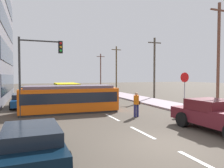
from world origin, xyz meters
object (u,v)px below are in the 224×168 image
object	(u,v)px
parked_sedan_near	(31,143)
parked_sedan_mid	(23,100)
utility_pole_distant	(101,70)
utility_pole_far	(116,68)
streetcar_tram	(69,98)
stop_sign	(185,83)
utility_pole_mid	(154,67)
parked_sedan_furthest	(27,91)
city_bus	(66,90)
parked_sedan_far	(31,94)
pedestrian_crossing	(136,103)
traffic_light_mast	(37,62)
pickup_truck_parked	(219,116)
utility_pole_near	(218,54)

from	to	relation	value
parked_sedan_near	parked_sedan_mid	distance (m)	12.98
utility_pole_distant	parked_sedan_near	bearing A→B (deg)	-111.27
parked_sedan_near	utility_pole_far	distance (m)	32.16
streetcar_tram	stop_sign	world-z (taller)	stop_sign
parked_sedan_near	parked_sedan_mid	bearing A→B (deg)	92.41
parked_sedan_mid	utility_pole_mid	bearing A→B (deg)	9.71
parked_sedan_furthest	utility_pole_distant	size ratio (longest dim) A/B	0.59
city_bus	utility_pole_distant	size ratio (longest dim) A/B	0.69
parked_sedan_far	stop_sign	size ratio (longest dim) A/B	1.51
pedestrian_crossing	parked_sedan_furthest	xyz separation A→B (m)	(-7.03, 19.89, -0.32)
streetcar_tram	traffic_light_mast	bearing A→B (deg)	-155.17
pickup_truck_parked	parked_sedan_mid	size ratio (longest dim) A/B	1.19
streetcar_tram	parked_sedan_mid	xyz separation A→B (m)	(-3.32, 3.96, -0.42)
parked_sedan_mid	city_bus	bearing A→B (deg)	49.71
pedestrian_crossing	parked_sedan_near	size ratio (longest dim) A/B	0.40
parked_sedan_mid	utility_pole_mid	xyz separation A→B (m)	(14.94, 2.56, 3.26)
city_bus	utility_pole_distant	bearing A→B (deg)	61.16
parked_sedan_mid	utility_pole_far	world-z (taller)	utility_pole_far
streetcar_tram	pedestrian_crossing	bearing A→B (deg)	-42.03
utility_pole_mid	utility_pole_far	xyz separation A→B (m)	(0.22, 12.90, 0.30)
streetcar_tram	stop_sign	xyz separation A→B (m)	(8.33, -2.94, 1.15)
utility_pole_mid	parked_sedan_furthest	bearing A→B (deg)	146.22
pickup_truck_parked	pedestrian_crossing	bearing A→B (deg)	113.34
pickup_truck_parked	utility_pole_near	world-z (taller)	utility_pole_near
utility_pole_near	pedestrian_crossing	bearing A→B (deg)	-176.36
parked_sedan_near	parked_sedan_far	distance (m)	19.84
city_bus	stop_sign	distance (m)	14.25
parked_sedan_far	traffic_light_mast	xyz separation A→B (m)	(0.36, -11.91, 3.07)
pickup_truck_parked	utility_pole_far	distance (m)	28.55
streetcar_tram	utility_pole_distant	bearing A→B (deg)	67.48
pickup_truck_parked	parked_sedan_near	size ratio (longest dim) A/B	1.21
utility_pole_near	streetcar_tram	bearing A→B (deg)	165.57
pedestrian_crossing	utility_pole_near	distance (m)	8.58
utility_pole_mid	utility_pole_far	size ratio (longest dim) A/B	0.93
stop_sign	traffic_light_mast	world-z (taller)	traffic_light_mast
stop_sign	traffic_light_mast	distance (m)	10.91
pedestrian_crossing	parked_sedan_near	distance (m)	8.65
pedestrian_crossing	utility_pole_near	bearing A→B (deg)	3.64
pickup_truck_parked	utility_pole_distant	xyz separation A→B (m)	(5.91, 36.93, 3.14)
streetcar_tram	utility_pole_distant	xyz separation A→B (m)	(11.87, 28.62, 2.89)
streetcar_tram	parked_sedan_mid	bearing A→B (deg)	129.99
city_bus	parked_sedan_furthest	world-z (taller)	city_bus
utility_pole_near	utility_pole_mid	size ratio (longest dim) A/B	1.17
stop_sign	city_bus	bearing A→B (deg)	119.72
utility_pole_near	parked_sedan_mid	bearing A→B (deg)	155.08
city_bus	parked_sedan_mid	world-z (taller)	city_bus
utility_pole_far	pedestrian_crossing	bearing A→B (deg)	-109.15
city_bus	parked_sedan_mid	size ratio (longest dim) A/B	1.22
utility_pole_mid	utility_pole_distant	xyz separation A→B (m)	(0.25, 22.10, 0.05)
parked_sedan_near	traffic_light_mast	world-z (taller)	traffic_light_mast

